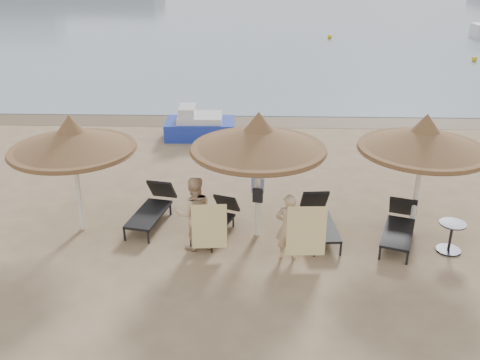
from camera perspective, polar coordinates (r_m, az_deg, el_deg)
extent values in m
plane|color=#9E8260|center=(11.67, -0.92, -7.53)|extent=(160.00, 160.00, 0.00)
cube|color=brown|center=(20.30, 0.34, 6.31)|extent=(200.00, 1.60, 0.01)
cylinder|color=white|center=(12.60, -16.85, -0.99)|extent=(0.12, 0.12, 2.01)
cone|color=brown|center=(12.17, -17.51, 4.23)|extent=(2.78, 2.78, 0.53)
cone|color=brown|center=(12.07, -17.70, 5.65)|extent=(0.67, 0.67, 0.43)
cylinder|color=brown|center=(12.25, -17.37, 3.13)|extent=(2.73, 2.73, 0.10)
cylinder|color=white|center=(11.79, 1.90, -1.36)|extent=(0.12, 0.12, 2.13)
cone|color=brown|center=(11.30, 1.99, 4.55)|extent=(2.94, 2.94, 0.56)
cone|color=brown|center=(11.20, 2.01, 6.17)|extent=(0.71, 0.71, 0.46)
cylinder|color=brown|center=(11.39, 1.97, 3.30)|extent=(2.88, 2.88, 0.10)
cylinder|color=white|center=(12.62, 18.33, -1.07)|extent=(0.12, 0.12, 2.05)
cone|color=brown|center=(12.18, 19.07, 4.25)|extent=(2.83, 2.83, 0.54)
cone|color=brown|center=(12.08, 19.27, 5.68)|extent=(0.68, 0.68, 0.44)
cylinder|color=brown|center=(12.26, 18.91, 3.13)|extent=(2.77, 2.77, 0.10)
cylinder|color=black|center=(12.25, -12.22, -5.75)|extent=(0.05, 0.05, 0.28)
cylinder|color=black|center=(12.03, -9.75, -6.10)|extent=(0.05, 0.05, 0.28)
cylinder|color=black|center=(13.38, -9.72, -2.89)|extent=(0.05, 0.05, 0.28)
cylinder|color=black|center=(13.19, -7.43, -3.16)|extent=(0.05, 0.05, 0.28)
cube|color=black|center=(12.66, -9.70, -3.62)|extent=(0.91, 1.62, 0.06)
cube|color=black|center=(13.30, -8.33, -0.98)|extent=(0.70, 0.54, 0.58)
cylinder|color=black|center=(11.75, -5.25, -6.72)|extent=(0.04, 0.04, 0.25)
cylinder|color=black|center=(11.56, -3.04, -7.19)|extent=(0.04, 0.04, 0.25)
cylinder|color=black|center=(12.72, -2.79, -4.12)|extent=(0.04, 0.04, 0.25)
cylinder|color=black|center=(12.55, -0.72, -4.51)|extent=(0.04, 0.04, 0.25)
cube|color=black|center=(12.10, -2.84, -4.87)|extent=(0.96, 1.43, 0.05)
cube|color=black|center=(12.63, -1.42, -2.47)|extent=(0.64, 0.53, 0.50)
cylinder|color=black|center=(11.51, 7.95, -7.46)|extent=(0.05, 0.05, 0.28)
cylinder|color=black|center=(11.63, 10.68, -7.32)|extent=(0.05, 0.05, 0.28)
cylinder|color=black|center=(12.71, 6.79, -4.22)|extent=(0.05, 0.05, 0.28)
cylinder|color=black|center=(12.81, 9.27, -4.12)|extent=(0.05, 0.05, 0.28)
cube|color=black|center=(12.12, 8.65, -4.89)|extent=(0.75, 1.55, 0.06)
cube|color=black|center=(12.78, 7.95, -2.06)|extent=(0.66, 0.48, 0.57)
cylinder|color=black|center=(11.67, 14.68, -7.62)|extent=(0.05, 0.05, 0.28)
cylinder|color=black|center=(11.64, 17.40, -8.03)|extent=(0.05, 0.05, 0.28)
cylinder|color=black|center=(12.88, 15.48, -4.58)|extent=(0.05, 0.05, 0.28)
cylinder|color=black|center=(12.86, 17.93, -4.94)|extent=(0.05, 0.05, 0.28)
cube|color=black|center=(12.22, 16.50, -5.42)|extent=(1.07, 1.60, 0.06)
cube|color=black|center=(12.89, 17.01, -2.72)|extent=(0.72, 0.60, 0.56)
cylinder|color=black|center=(12.50, 21.33, -6.97)|extent=(0.52, 0.52, 0.04)
cylinder|color=black|center=(12.35, 21.54, -5.69)|extent=(0.06, 0.06, 0.64)
cylinder|color=black|center=(12.20, 21.77, -4.35)|extent=(0.56, 0.56, 0.03)
imported|color=#D1B088|center=(11.37, -4.93, -2.98)|extent=(1.01, 0.79, 1.93)
imported|color=#D1B088|center=(11.05, 5.20, -4.46)|extent=(0.79, 0.52, 1.71)
cube|color=yellow|center=(11.14, -3.29, -4.99)|extent=(0.73, 0.08, 1.03)
cube|color=yellow|center=(10.89, 7.10, -5.46)|extent=(0.80, 0.06, 1.12)
cube|color=white|center=(11.91, 1.91, -0.60)|extent=(0.29, 0.17, 0.35)
cube|color=black|center=(11.64, 1.90, -1.67)|extent=(0.23, 0.12, 0.32)
cube|color=#1E34B0|center=(18.52, -4.25, 5.47)|extent=(2.39, 1.46, 0.59)
cube|color=silver|center=(18.41, -4.28, 6.56)|extent=(1.53, 1.22, 0.27)
cube|color=silver|center=(18.37, -5.64, 7.27)|extent=(0.56, 0.98, 0.37)
sphere|color=gold|center=(39.97, 9.54, 14.82)|extent=(0.32, 0.32, 0.32)
sphere|color=gold|center=(34.10, 23.73, 11.73)|extent=(0.31, 0.31, 0.31)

